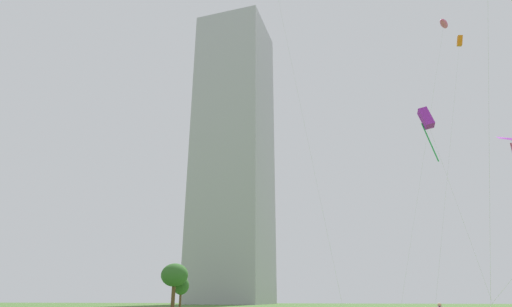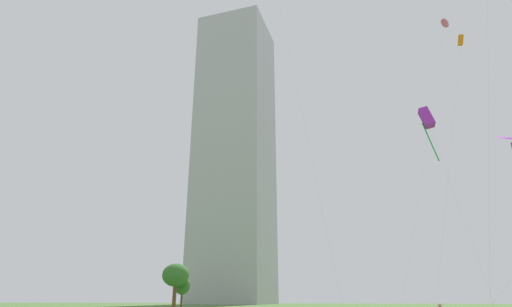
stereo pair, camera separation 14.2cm
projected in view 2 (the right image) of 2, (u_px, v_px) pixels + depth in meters
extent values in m
sphere|color=brown|center=(440.00, 305.00, 26.55)|extent=(0.21, 0.21, 0.21)
sphere|color=tan|center=(440.00, 305.00, 23.33)|extent=(0.23, 0.23, 0.23)
cylinder|color=silver|center=(424.00, 157.00, 41.78)|extent=(8.59, 1.70, 31.95)
ellipsoid|color=#E5598C|center=(445.00, 23.00, 45.72)|extent=(2.24, 3.84, 2.01)
cylinder|color=silver|center=(449.00, 162.00, 35.69)|extent=(7.01, 2.30, 27.04)
cube|color=orange|center=(461.00, 40.00, 40.75)|extent=(0.61, 0.62, 1.18)
cylinder|color=silver|center=(488.00, 36.00, 21.54)|extent=(6.58, 3.06, 30.91)
cylinder|color=silver|center=(460.00, 210.00, 29.64)|extent=(2.14, 1.70, 16.35)
cube|color=purple|center=(427.00, 118.00, 33.41)|extent=(1.11, 1.12, 2.04)
cylinder|color=green|center=(430.00, 141.00, 32.67)|extent=(0.79, 0.64, 3.68)
cylinder|color=silver|center=(299.00, 99.00, 31.06)|extent=(4.89, 2.22, 33.44)
pyramid|color=purple|center=(510.00, 138.00, 25.71)|extent=(1.54, 1.91, 0.99)
cylinder|color=brown|center=(174.00, 299.00, 51.81)|extent=(0.49, 0.49, 3.60)
ellipsoid|color=#336628|center=(176.00, 275.00, 52.86)|extent=(3.59, 3.59, 2.99)
cylinder|color=brown|center=(181.00, 302.00, 53.71)|extent=(0.29, 0.29, 2.80)
ellipsoid|color=#336628|center=(182.00, 286.00, 54.46)|extent=(2.18, 2.18, 2.40)
cube|color=#A8A8AD|center=(235.00, 150.00, 147.77)|extent=(27.54, 27.59, 107.87)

